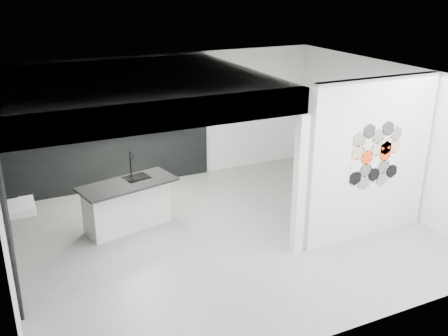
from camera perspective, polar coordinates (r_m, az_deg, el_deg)
floor at (r=8.96m, az=0.24°, el=-7.64°), size 7.00×6.00×0.01m
partition_panel at (r=8.77m, az=16.40°, el=0.88°), size 2.45×0.15×2.80m
bay_clad_back at (r=10.75m, az=-12.93°, el=3.59°), size 4.40×0.04×2.35m
bay_clad_left at (r=8.68m, az=-24.00°, el=-1.91°), size 0.04×4.00×2.35m
bulkhead at (r=8.55m, az=-10.68°, el=8.90°), size 4.40×4.00×0.40m
corner_column at (r=8.03m, az=8.62°, el=-2.05°), size 0.16×0.16×2.35m
fascia_beam at (r=6.75m, az=-6.42°, el=5.99°), size 4.40×0.16×0.40m
wall_basin at (r=8.62m, az=-22.12°, el=-4.14°), size 0.40×0.60×0.12m
display_shelf at (r=10.63m, az=-12.33°, el=4.16°), size 3.00×0.15×0.04m
kitchen_island at (r=9.18m, az=-10.99°, el=-4.06°), size 1.82×1.11×1.37m
stockpot at (r=10.41m, az=-19.61°, el=3.70°), size 0.26×0.26×0.18m
kettle at (r=10.90m, az=-6.49°, el=5.46°), size 0.23×0.23×0.16m
glass_bowl at (r=10.95m, az=-5.69°, el=5.44°), size 0.20×0.20×0.11m
glass_vase at (r=10.96m, az=-5.48°, el=5.56°), size 0.13×0.13×0.15m
bottle_dark at (r=10.58m, az=-13.08°, el=4.59°), size 0.06×0.06×0.17m
utensil_cup at (r=10.50m, az=-15.69°, el=4.05°), size 0.10×0.10×0.10m
hex_tile_cluster at (r=8.70m, az=17.00°, el=1.39°), size 1.04×0.02×1.16m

